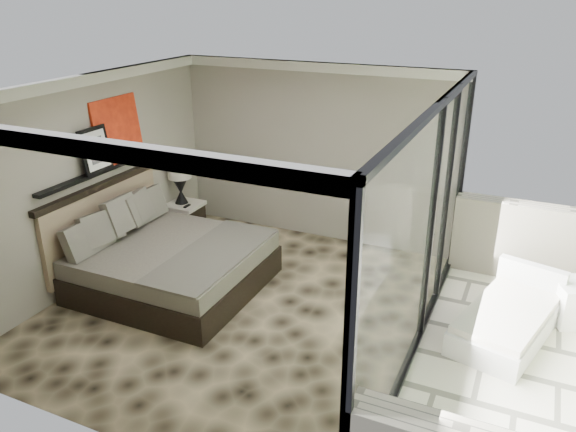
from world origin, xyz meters
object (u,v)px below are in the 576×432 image
at_px(bed, 167,261).
at_px(ottoman, 576,302).
at_px(lounger, 508,320).
at_px(nightstand, 185,217).
at_px(table_lamp, 180,177).

xyz_separation_m(bed, ottoman, (5.07, 1.33, -0.11)).
distance_m(ottoman, lounger, 0.97).
xyz_separation_m(nightstand, lounger, (5.15, -0.93, -0.07)).
distance_m(bed, lounger, 4.41).
relative_size(bed, nightstand, 4.28).
bearing_deg(bed, ottoman, 14.73).
bearing_deg(bed, lounger, 8.87).
relative_size(bed, lounger, 1.27).
relative_size(bed, ottoman, 4.42).
relative_size(table_lamp, lounger, 0.38).
height_order(bed, lounger, bed).
height_order(nightstand, table_lamp, table_lamp).
bearing_deg(lounger, bed, -156.13).
xyz_separation_m(bed, lounger, (4.35, 0.68, -0.17)).
height_order(bed, table_lamp, bed).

